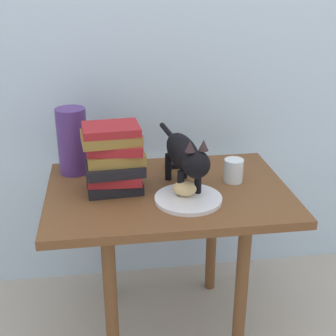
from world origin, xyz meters
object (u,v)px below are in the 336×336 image
at_px(book_stack, 114,158).
at_px(candle_jar, 233,172).
at_px(side_table, 168,210).
at_px(cat, 185,155).
at_px(bread_roll, 185,189).
at_px(green_vase, 73,141).
at_px(plate, 188,199).
at_px(tv_remote, 185,164).

relative_size(book_stack, candle_jar, 2.79).
relative_size(side_table, cat, 1.77).
relative_size(side_table, bread_roll, 10.58).
relative_size(bread_roll, green_vase, 0.32).
bearing_deg(bread_roll, green_vase, 142.59).
distance_m(bread_roll, book_stack, 0.26).
bearing_deg(plate, book_stack, 153.70).
bearing_deg(green_vase, candle_jar, -16.37).
bearing_deg(side_table, plate, -61.78).
xyz_separation_m(plate, tv_remote, (0.04, 0.29, 0.00)).
bearing_deg(tv_remote, side_table, -115.58).
relative_size(bread_roll, cat, 0.17).
relative_size(bread_roll, candle_jar, 0.94).
height_order(book_stack, green_vase, green_vase).
bearing_deg(book_stack, tv_remote, 32.69).
bearing_deg(book_stack, cat, -8.69).
bearing_deg(side_table, green_vase, 148.85).
relative_size(book_stack, green_vase, 0.95).
relative_size(plate, tv_remote, 1.51).
bearing_deg(plate, cat, 89.29).
relative_size(cat, green_vase, 1.92).
distance_m(plate, book_stack, 0.29).
relative_size(side_table, candle_jar, 9.96).
height_order(plate, bread_roll, bread_roll).
xyz_separation_m(plate, book_stack, (-0.24, 0.12, 0.11)).
xyz_separation_m(book_stack, candle_jar, (0.43, 0.01, -0.08)).
height_order(cat, tv_remote, cat).
xyz_separation_m(side_table, tv_remote, (0.09, 0.19, 0.09)).
bearing_deg(cat, candle_jar, 15.14).
height_order(plate, tv_remote, tv_remote).
relative_size(plate, book_stack, 0.95).
xyz_separation_m(bread_roll, tv_remote, (0.05, 0.28, -0.03)).
bearing_deg(candle_jar, tv_remote, 132.87).
bearing_deg(green_vase, tv_remote, -0.84).
xyz_separation_m(cat, book_stack, (-0.24, 0.04, -0.01)).
height_order(bread_roll, tv_remote, bread_roll).
height_order(candle_jar, tv_remote, candle_jar).
height_order(cat, book_stack, book_stack).
height_order(side_table, green_vase, green_vase).
bearing_deg(cat, green_vase, 150.31).
bearing_deg(candle_jar, bread_roll, -149.55).
bearing_deg(side_table, tv_remote, 64.31).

